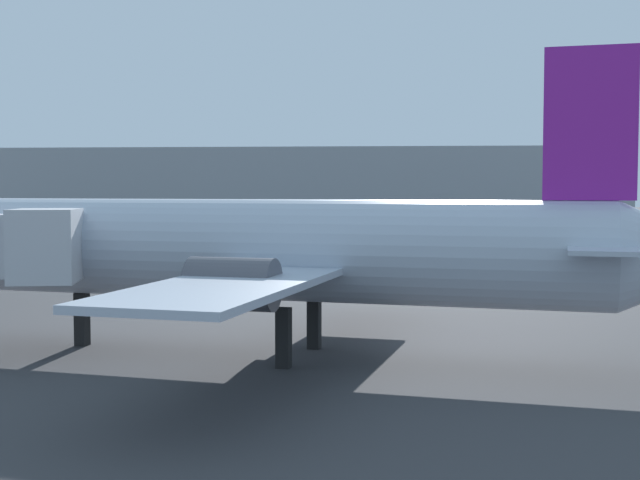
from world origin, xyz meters
TOP-DOWN VIEW (x-y plane):
  - airplane_at_gate at (-6.62, 25.44)m, footprint 34.83×27.04m
  - terminal_building at (-15.17, 131.99)m, footprint 95.51×25.46m

SIDE VIEW (x-z plane):
  - airplane_at_gate at x=-6.62m, z-range -1.60..9.99m
  - terminal_building at x=-15.17m, z-range 0.00..12.81m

